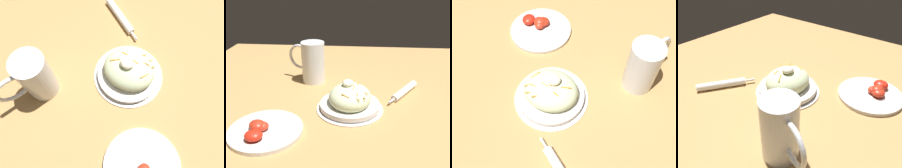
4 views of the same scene
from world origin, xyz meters
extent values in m
plane|color=#B2844C|center=(0.00, 0.00, 0.00)|extent=(1.43, 1.43, 0.00)
cylinder|color=silver|center=(0.05, 0.03, 0.00)|extent=(0.23, 0.23, 0.01)
cylinder|color=silver|center=(0.05, 0.03, 0.02)|extent=(0.20, 0.20, 0.02)
ellipsoid|color=beige|center=(0.05, 0.03, 0.05)|extent=(0.16, 0.14, 0.08)
cylinder|color=orange|center=(0.02, 0.05, 0.08)|extent=(0.02, 0.01, 0.01)
cylinder|color=orange|center=(0.09, 0.05, 0.08)|extent=(0.03, 0.00, 0.00)
cylinder|color=orange|center=(0.10, 0.01, 0.08)|extent=(0.02, 0.03, 0.01)
cylinder|color=orange|center=(0.09, 0.07, 0.07)|extent=(0.03, 0.01, 0.01)
cylinder|color=orange|center=(0.03, 0.03, 0.09)|extent=(0.02, 0.01, 0.01)
cylinder|color=orange|center=(0.06, 0.04, 0.09)|extent=(0.02, 0.01, 0.00)
cylinder|color=orange|center=(0.07, 0.08, 0.07)|extent=(0.02, 0.02, 0.01)
cylinder|color=orange|center=(0.11, 0.05, 0.07)|extent=(0.02, 0.02, 0.00)
cylinder|color=orange|center=(0.00, 0.02, 0.08)|extent=(0.03, 0.02, 0.01)
ellipsoid|color=#EFEACC|center=(0.04, 0.02, 0.09)|extent=(0.04, 0.04, 0.02)
cylinder|color=white|center=(-0.18, -0.13, 0.08)|extent=(0.09, 0.09, 0.17)
cylinder|color=orange|center=(-0.18, -0.13, 0.05)|extent=(0.09, 0.09, 0.10)
cylinder|color=white|center=(-0.18, -0.13, 0.11)|extent=(0.09, 0.09, 0.01)
torus|color=white|center=(-0.20, -0.20, 0.10)|extent=(0.06, 0.10, 0.11)
cylinder|color=white|center=(-0.09, 0.23, 0.01)|extent=(0.16, 0.12, 0.03)
cylinder|color=silver|center=(0.00, 0.17, 0.01)|extent=(0.03, 0.03, 0.01)
cylinder|color=silver|center=(0.20, -0.21, 0.01)|extent=(0.22, 0.22, 0.01)
ellipsoid|color=red|center=(0.21, -0.23, 0.03)|extent=(0.05, 0.04, 0.03)
ellipsoid|color=red|center=(0.21, -0.22, 0.03)|extent=(0.05, 0.05, 0.03)
ellipsoid|color=red|center=(0.26, -0.22, 0.03)|extent=(0.05, 0.05, 0.03)
ellipsoid|color=red|center=(0.21, -0.24, 0.03)|extent=(0.06, 0.06, 0.03)
camera|label=1|loc=(0.13, -0.26, 0.63)|focal=33.68mm
camera|label=2|loc=(0.80, 0.05, 0.44)|focal=40.95mm
camera|label=3|loc=(-0.17, 0.41, 0.74)|focal=44.68mm
camera|label=4|loc=(-0.47, -0.40, 0.47)|focal=37.04mm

